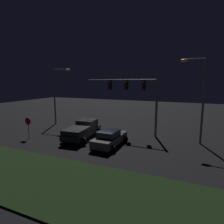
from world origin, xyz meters
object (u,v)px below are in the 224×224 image
Objects in this scene: street_lamp_left at (58,89)px; street_lamp_right at (199,90)px; pickup_truck at (83,129)px; car_sedan at (110,138)px; traffic_signal_gantry at (135,91)px; stop_sign at (28,124)px.

street_lamp_left is 0.94× the size of street_lamp_right.
pickup_truck is 8.87m from street_lamp_left.
pickup_truck reaches higher than car_sedan.
street_lamp_left reaches higher than car_sedan.
stop_sign is at bearing -148.57° from traffic_signal_gantry.
car_sedan is 12.36m from street_lamp_left.
stop_sign is (-9.70, -5.93, -3.34)m from traffic_signal_gantry.
stop_sign is at bearing -77.62° from street_lamp_left.
street_lamp_left is at bearing 175.51° from street_lamp_right.
pickup_truck is 12.03m from street_lamp_right.
street_lamp_right reaches higher than street_lamp_left.
street_lamp_right reaches higher than traffic_signal_gantry.
car_sedan is at bearing 8.07° from stop_sign.
car_sedan is at bearing -112.70° from pickup_truck.
street_lamp_left is (-10.26, 5.48, 4.16)m from car_sedan.
pickup_truck is 0.68× the size of street_lamp_right.
street_lamp_left reaches higher than stop_sign.
street_lamp_right reaches higher than pickup_truck.
stop_sign reaches higher than pickup_truck.
street_lamp_left is 17.64m from street_lamp_right.
pickup_truck is at bearing 24.60° from stop_sign.
car_sedan is 6.33m from traffic_signal_gantry.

